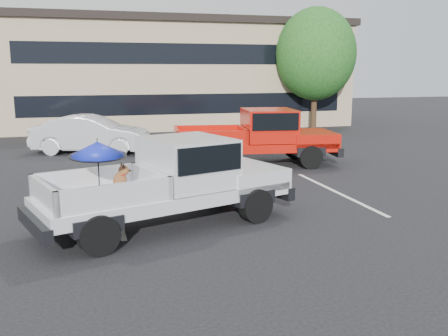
{
  "coord_description": "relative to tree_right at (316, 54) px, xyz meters",
  "views": [
    {
      "loc": [
        -3.63,
        -10.09,
        3.32
      ],
      "look_at": [
        -0.86,
        -0.18,
        1.3
      ],
      "focal_mm": 40.0,
      "sensor_mm": 36.0,
      "label": 1
    }
  ],
  "objects": [
    {
      "name": "stripe_right",
      "position": [
        -6.0,
        -14.0,
        -4.21
      ],
      "size": [
        0.12,
        5.0,
        0.01
      ],
      "primitive_type": "cube",
      "color": "silver",
      "rests_on": "ground"
    },
    {
      "name": "silver_pickup",
      "position": [
        -10.73,
        -15.6,
        -3.16
      ],
      "size": [
        6.02,
        3.64,
        2.06
      ],
      "rotation": [
        0.0,
        0.0,
        0.32
      ],
      "color": "black",
      "rests_on": "ground"
    },
    {
      "name": "motel_building",
      "position": [
        -7.0,
        4.99,
        -1.0
      ],
      "size": [
        20.4,
        8.4,
        6.3
      ],
      "color": "tan",
      "rests_on": "ground"
    },
    {
      "name": "silver_sedan",
      "position": [
        -12.4,
        -5.28,
        -3.44
      ],
      "size": [
        4.96,
        3.01,
        1.54
      ],
      "primitive_type": "imported",
      "rotation": [
        0.0,
        0.0,
        1.25
      ],
      "color": "silver",
      "rests_on": "ground"
    },
    {
      "name": "tree_back",
      "position": [
        -3.0,
        8.0,
        0.2
      ],
      "size": [
        4.68,
        4.68,
        7.11
      ],
      "color": "#332114",
      "rests_on": "ground"
    },
    {
      "name": "stripe_left",
      "position": [
        -12.0,
        -14.0,
        -4.21
      ],
      "size": [
        0.12,
        5.0,
        0.01
      ],
      "primitive_type": "cube",
      "color": "silver",
      "rests_on": "ground"
    },
    {
      "name": "red_pickup",
      "position": [
        -6.53,
        -9.55,
        -3.13
      ],
      "size": [
        6.22,
        2.85,
        1.98
      ],
      "rotation": [
        0.0,
        0.0,
        -0.13
      ],
      "color": "black",
      "rests_on": "ground"
    },
    {
      "name": "ground",
      "position": [
        -9.0,
        -16.0,
        -4.21
      ],
      "size": [
        90.0,
        90.0,
        0.0
      ],
      "primitive_type": "plane",
      "color": "black",
      "rests_on": "ground"
    },
    {
      "name": "tree_right",
      "position": [
        0.0,
        0.0,
        0.0
      ],
      "size": [
        4.46,
        4.46,
        6.78
      ],
      "color": "#332114",
      "rests_on": "ground"
    }
  ]
}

